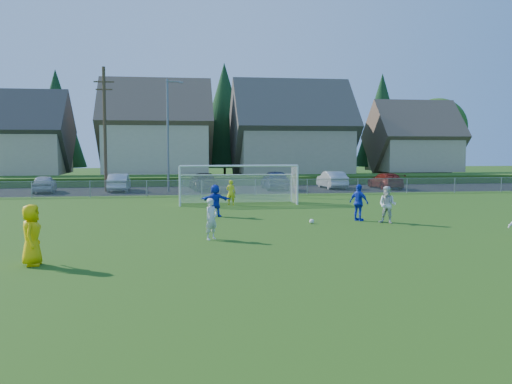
{
  "coord_description": "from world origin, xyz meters",
  "views": [
    {
      "loc": [
        -3.82,
        -18.05,
        3.56
      ],
      "look_at": [
        0.0,
        8.0,
        1.4
      ],
      "focal_mm": 38.0,
      "sensor_mm": 36.0,
      "label": 1
    }
  ],
  "objects_px": {
    "player_white_b": "(387,205)",
    "car_a": "(44,184)",
    "soccer_ball": "(312,221)",
    "car_e": "(275,180)",
    "car_g": "(386,181)",
    "car_f": "(332,180)",
    "player_blue_b": "(215,200)",
    "car_b": "(119,182)",
    "goalkeeper": "(231,193)",
    "player_white_a": "(211,219)",
    "car_d": "(203,182)",
    "referee": "(31,235)",
    "player_blue_a": "(359,203)",
    "soccer_goal": "(238,178)"
  },
  "relations": [
    {
      "from": "soccer_ball",
      "to": "car_d",
      "type": "relative_size",
      "value": 0.04
    },
    {
      "from": "player_white_b",
      "to": "car_a",
      "type": "distance_m",
      "value": 28.82
    },
    {
      "from": "car_f",
      "to": "player_blue_a",
      "type": "bearing_deg",
      "value": 75.63
    },
    {
      "from": "soccer_ball",
      "to": "car_e",
      "type": "relative_size",
      "value": 0.05
    },
    {
      "from": "car_f",
      "to": "car_g",
      "type": "relative_size",
      "value": 0.97
    },
    {
      "from": "player_blue_b",
      "to": "car_e",
      "type": "relative_size",
      "value": 0.35
    },
    {
      "from": "goalkeeper",
      "to": "car_a",
      "type": "relative_size",
      "value": 0.38
    },
    {
      "from": "car_d",
      "to": "player_white_b",
      "type": "bearing_deg",
      "value": 104.8
    },
    {
      "from": "player_white_b",
      "to": "car_g",
      "type": "xyz_separation_m",
      "value": [
        8.22,
        20.81,
        -0.2
      ]
    },
    {
      "from": "car_b",
      "to": "player_blue_b",
      "type": "bearing_deg",
      "value": 110.39
    },
    {
      "from": "player_white_a",
      "to": "referee",
      "type": "bearing_deg",
      "value": 173.43
    },
    {
      "from": "car_e",
      "to": "player_blue_b",
      "type": "bearing_deg",
      "value": 70.73
    },
    {
      "from": "car_d",
      "to": "car_g",
      "type": "relative_size",
      "value": 1.07
    },
    {
      "from": "player_white_b",
      "to": "goalkeeper",
      "type": "bearing_deg",
      "value": 165.71
    },
    {
      "from": "car_e",
      "to": "car_f",
      "type": "relative_size",
      "value": 1.07
    },
    {
      "from": "player_white_b",
      "to": "car_b",
      "type": "bearing_deg",
      "value": 164.76
    },
    {
      "from": "soccer_ball",
      "to": "car_a",
      "type": "bearing_deg",
      "value": 129.55
    },
    {
      "from": "goalkeeper",
      "to": "car_b",
      "type": "relative_size",
      "value": 0.36
    },
    {
      "from": "car_a",
      "to": "soccer_goal",
      "type": "distance_m",
      "value": 17.75
    },
    {
      "from": "player_white_b",
      "to": "car_b",
      "type": "relative_size",
      "value": 0.4
    },
    {
      "from": "car_d",
      "to": "referee",
      "type": "bearing_deg",
      "value": 72.06
    },
    {
      "from": "player_white_b",
      "to": "player_blue_a",
      "type": "xyz_separation_m",
      "value": [
        -1.03,
        1.07,
        0.02
      ]
    },
    {
      "from": "referee",
      "to": "player_blue_a",
      "type": "height_order",
      "value": "referee"
    },
    {
      "from": "player_blue_b",
      "to": "car_b",
      "type": "xyz_separation_m",
      "value": [
        -6.62,
        17.4,
        -0.11
      ]
    },
    {
      "from": "goalkeeper",
      "to": "car_g",
      "type": "bearing_deg",
      "value": -122.74
    },
    {
      "from": "player_blue_a",
      "to": "car_f",
      "type": "relative_size",
      "value": 0.4
    },
    {
      "from": "car_g",
      "to": "car_e",
      "type": "bearing_deg",
      "value": -2.33
    },
    {
      "from": "soccer_ball",
      "to": "car_a",
      "type": "distance_m",
      "value": 26.13
    },
    {
      "from": "referee",
      "to": "player_white_a",
      "type": "bearing_deg",
      "value": -58.96
    },
    {
      "from": "player_white_b",
      "to": "car_d",
      "type": "xyz_separation_m",
      "value": [
        -7.59,
        21.21,
        -0.15
      ]
    },
    {
      "from": "player_blue_a",
      "to": "car_d",
      "type": "distance_m",
      "value": 21.18
    },
    {
      "from": "car_d",
      "to": "car_e",
      "type": "distance_m",
      "value": 6.08
    },
    {
      "from": "car_d",
      "to": "car_g",
      "type": "distance_m",
      "value": 15.82
    },
    {
      "from": "car_e",
      "to": "car_g",
      "type": "xyz_separation_m",
      "value": [
        9.74,
        -0.29,
        -0.14
      ]
    },
    {
      "from": "player_white_b",
      "to": "goalkeeper",
      "type": "xyz_separation_m",
      "value": [
        -6.48,
        9.15,
        -0.09
      ]
    },
    {
      "from": "player_white_a",
      "to": "player_blue_b",
      "type": "bearing_deg",
      "value": 43.98
    },
    {
      "from": "car_f",
      "to": "car_e",
      "type": "bearing_deg",
      "value": 5.11
    },
    {
      "from": "car_d",
      "to": "soccer_ball",
      "type": "bearing_deg",
      "value": 96.11
    },
    {
      "from": "player_blue_b",
      "to": "car_g",
      "type": "relative_size",
      "value": 0.36
    },
    {
      "from": "player_blue_a",
      "to": "car_g",
      "type": "distance_m",
      "value": 21.8
    },
    {
      "from": "car_b",
      "to": "car_d",
      "type": "relative_size",
      "value": 0.87
    },
    {
      "from": "referee",
      "to": "soccer_goal",
      "type": "height_order",
      "value": "soccer_goal"
    },
    {
      "from": "player_white_a",
      "to": "player_white_b",
      "type": "height_order",
      "value": "player_white_b"
    },
    {
      "from": "player_white_b",
      "to": "car_a",
      "type": "height_order",
      "value": "player_white_b"
    },
    {
      "from": "referee",
      "to": "car_f",
      "type": "xyz_separation_m",
      "value": [
        17.82,
        28.85,
        -0.19
      ]
    },
    {
      "from": "player_blue_b",
      "to": "car_f",
      "type": "height_order",
      "value": "player_blue_b"
    },
    {
      "from": "car_b",
      "to": "player_white_a",
      "type": "bearing_deg",
      "value": 103.28
    },
    {
      "from": "car_d",
      "to": "player_blue_a",
      "type": "bearing_deg",
      "value": 103.14
    },
    {
      "from": "car_a",
      "to": "soccer_goal",
      "type": "xyz_separation_m",
      "value": [
        14.21,
        -10.6,
        0.92
      ]
    },
    {
      "from": "player_white_b",
      "to": "car_f",
      "type": "relative_size",
      "value": 0.39
    }
  ]
}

